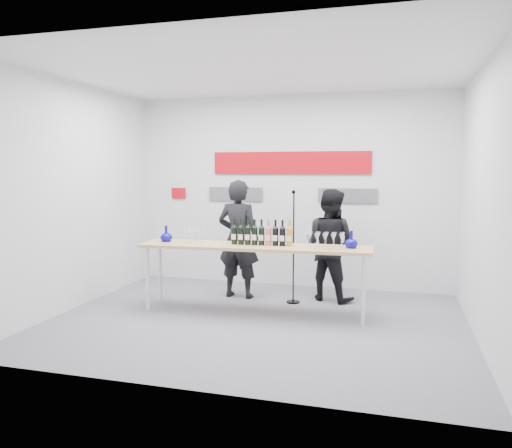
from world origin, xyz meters
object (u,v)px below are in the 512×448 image
Objects in this scene: tasting_table at (254,250)px; presenter_left at (238,239)px; mic_stand at (293,269)px; presenter_right at (329,245)px.

tasting_table is 0.86m from presenter_left.
presenter_left is 1.09× the size of mic_stand.
presenter_right is (1.28, 0.21, -0.06)m from presenter_left.
mic_stand reaches higher than tasting_table.
presenter_right is at bearing 35.23° from mic_stand.
tasting_table is at bearing 125.22° from presenter_left.
presenter_left is (-0.44, 0.73, 0.03)m from tasting_table.
presenter_left reaches higher than mic_stand.
mic_stand is (0.39, 0.63, -0.34)m from tasting_table.
presenter_right is at bearing -166.36° from presenter_left.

